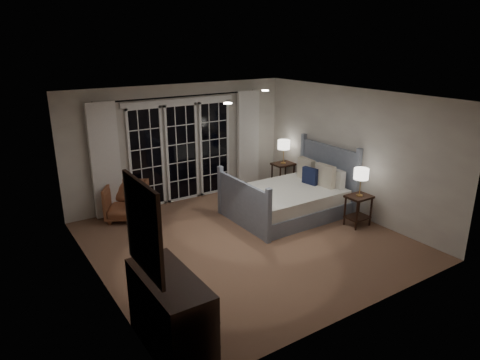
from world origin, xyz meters
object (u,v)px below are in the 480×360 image
nightstand_left (358,206)px  lamp_right (284,145)px  bed (290,199)px  nightstand_right (283,172)px  dresser (170,313)px  armchair (127,201)px  lamp_left (361,174)px

nightstand_left → lamp_right: (0.13, 2.41, 0.67)m
bed → lamp_right: bed is taller
nightstand_right → dresser: size_ratio=0.49×
nightstand_right → lamp_right: lamp_right is taller
bed → nightstand_left: bearing=-57.7°
bed → nightstand_right: 1.54m
bed → nightstand_right: size_ratio=3.54×
lamp_right → armchair: (-3.65, 0.28, -0.70)m
lamp_right → dresser: size_ratio=0.43×
nightstand_left → lamp_left: lamp_left is taller
lamp_left → lamp_right: bearing=86.9°
bed → dresser: 4.32m
nightstand_right → lamp_right: bearing=36.9°
armchair → nightstand_left: bearing=-7.7°
nightstand_left → armchair: bearing=142.5°
dresser → bed: bearing=32.5°
lamp_left → armchair: bearing=142.5°
bed → armchair: size_ratio=2.80×
armchair → nightstand_right: bearing=25.3°
armchair → dresser: dresser is taller
nightstand_right → armchair: armchair is taller
dresser → lamp_right: bearing=38.7°
lamp_right → nightstand_right: bearing=-143.1°
nightstand_right → lamp_right: size_ratio=1.14×
bed → dresser: (-3.65, -2.32, 0.13)m
lamp_left → dresser: 4.55m
nightstand_right → dresser: bearing=-141.3°
dresser → lamp_left: bearing=15.2°
bed → armchair: (-2.80, 1.57, 0.03)m
bed → nightstand_left: bed is taller
nightstand_left → armchair: size_ratio=0.75×
lamp_right → dresser: lamp_right is taller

